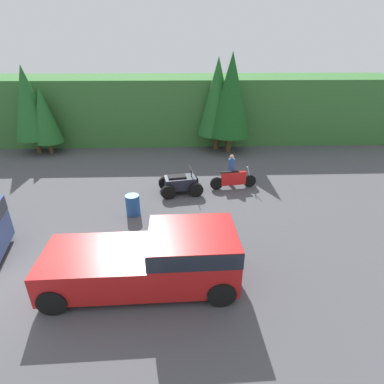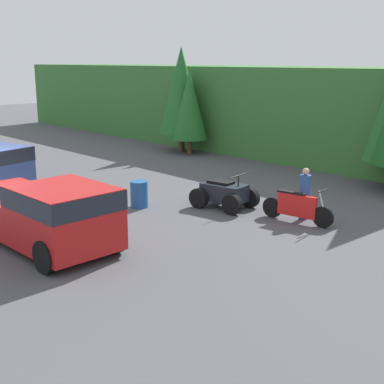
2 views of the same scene
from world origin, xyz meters
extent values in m
cube|color=#387033|center=(0.00, 16.00, 2.22)|extent=(44.00, 6.00, 4.44)
cylinder|color=brown|center=(-4.13, 12.21, 0.49)|extent=(0.33, 0.33, 0.98)
cone|color=#236628|center=(-4.13, 12.21, 3.23)|extent=(2.41, 2.41, 4.49)
cylinder|color=brown|center=(-3.24, 11.97, 0.38)|extent=(0.26, 0.26, 0.77)
cone|color=#236628|center=(-3.24, 11.97, 2.51)|extent=(1.87, 1.87, 3.49)
cube|color=red|center=(5.68, -0.44, 0.98)|extent=(2.52, 2.12, 1.53)
cube|color=#1E232D|center=(5.68, -0.44, 1.48)|extent=(2.54, 2.14, 0.49)
cube|color=red|center=(2.94, -0.51, 0.70)|extent=(3.07, 2.13, 0.96)
cylinder|color=black|center=(6.37, 0.52, 0.40)|extent=(0.80, 0.30, 0.79)
cylinder|color=black|center=(6.42, -1.36, 0.40)|extent=(0.80, 0.30, 0.79)
cylinder|color=black|center=(1.92, 0.40, 0.40)|extent=(0.80, 0.30, 0.79)
cylinder|color=black|center=(-1.28, 1.90, 0.40)|extent=(0.83, 0.45, 0.79)
cylinder|color=black|center=(8.78, 6.22, 0.32)|extent=(0.65, 0.19, 0.64)
cylinder|color=black|center=(7.10, 5.98, 0.32)|extent=(0.65, 0.19, 0.64)
cube|color=red|center=(7.94, 6.10, 0.53)|extent=(1.26, 0.34, 0.67)
cylinder|color=#B7B7BC|center=(8.73, 6.21, 0.72)|extent=(0.30, 0.09, 0.77)
cylinder|color=black|center=(8.73, 6.21, 1.11)|extent=(0.12, 0.60, 0.04)
cube|color=black|center=(7.74, 6.07, 0.89)|extent=(0.93, 0.27, 0.06)
cylinder|color=black|center=(5.88, 6.31, 0.33)|extent=(0.69, 0.33, 0.66)
cylinder|color=black|center=(6.05, 5.27, 0.33)|extent=(0.69, 0.33, 0.66)
cylinder|color=black|center=(4.58, 6.09, 0.33)|extent=(0.69, 0.33, 0.66)
cylinder|color=black|center=(4.75, 5.05, 0.33)|extent=(0.69, 0.33, 0.66)
cube|color=#1E232D|center=(5.31, 5.68, 0.53)|extent=(1.57, 1.04, 0.56)
cylinder|color=black|center=(5.85, 5.77, 0.99)|extent=(0.06, 0.06, 0.35)
cylinder|color=black|center=(5.85, 5.77, 1.16)|extent=(0.20, 0.98, 0.04)
cube|color=black|center=(5.16, 5.65, 0.85)|extent=(0.91, 0.60, 0.08)
cylinder|color=navy|center=(7.89, 6.63, 0.40)|extent=(0.19, 0.19, 0.79)
cylinder|color=navy|center=(7.87, 6.45, 0.40)|extent=(0.19, 0.19, 0.79)
cylinder|color=#2D5199|center=(7.88, 6.54, 1.09)|extent=(0.38, 0.38, 0.60)
sphere|color=tan|center=(7.88, 6.54, 1.50)|extent=(0.25, 0.25, 0.22)
cylinder|color=#1E5193|center=(3.33, 3.67, 0.44)|extent=(0.58, 0.58, 0.88)
camera|label=1|loc=(5.41, -7.40, 6.39)|focal=28.00mm
camera|label=2|loc=(17.13, -6.72, 4.77)|focal=50.00mm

